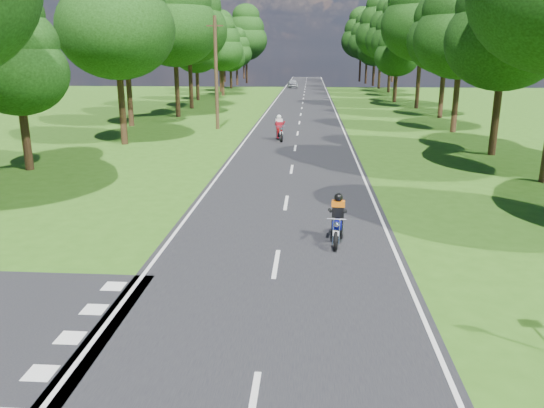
{
  "coord_description": "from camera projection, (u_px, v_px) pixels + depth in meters",
  "views": [
    {
      "loc": [
        0.82,
        -11.09,
        5.4
      ],
      "look_at": [
        -0.25,
        4.0,
        1.1
      ],
      "focal_mm": 35.0,
      "sensor_mm": 36.0,
      "label": 1
    }
  ],
  "objects": [
    {
      "name": "rider_far_red",
      "position": [
        279.0,
        128.0,
        33.94
      ],
      "size": [
        1.01,
        2.04,
        1.62
      ],
      "primitive_type": null,
      "rotation": [
        0.0,
        0.0,
        0.19
      ],
      "color": "#B9100E",
      "rests_on": "main_road"
    },
    {
      "name": "treeline",
      "position": [
        316.0,
        30.0,
        67.45
      ],
      "size": [
        40.0,
        115.35,
        14.78
      ],
      "color": "black",
      "rests_on": "ground"
    },
    {
      "name": "main_road",
      "position": [
        303.0,
        103.0,
        60.15
      ],
      "size": [
        7.0,
        140.0,
        0.02
      ],
      "primitive_type": "cube",
      "color": "black",
      "rests_on": "ground"
    },
    {
      "name": "rider_near_blue",
      "position": [
        338.0,
        218.0,
        15.54
      ],
      "size": [
        0.74,
        1.78,
        1.45
      ],
      "primitive_type": null,
      "rotation": [
        0.0,
        0.0,
        -0.1
      ],
      "color": "#0E139C",
      "rests_on": "main_road"
    },
    {
      "name": "telegraph_pole",
      "position": [
        216.0,
        73.0,
        38.33
      ],
      "size": [
        1.2,
        0.26,
        8.0
      ],
      "color": "#382616",
      "rests_on": "ground"
    },
    {
      "name": "road_markings",
      "position": [
        301.0,
        104.0,
        58.35
      ],
      "size": [
        7.4,
        140.0,
        0.01
      ],
      "color": "silver",
      "rests_on": "main_road"
    },
    {
      "name": "ground",
      "position": [
        271.0,
        298.0,
        12.17
      ],
      "size": [
        160.0,
        160.0,
        0.0
      ],
      "primitive_type": "plane",
      "color": "#2E5B14",
      "rests_on": "ground"
    },
    {
      "name": "distant_car",
      "position": [
        293.0,
        83.0,
        86.64
      ],
      "size": [
        1.95,
        4.18,
        1.39
      ],
      "primitive_type": "imported",
      "rotation": [
        0.0,
        0.0,
        0.08
      ],
      "color": "#B4B7BB",
      "rests_on": "main_road"
    }
  ]
}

